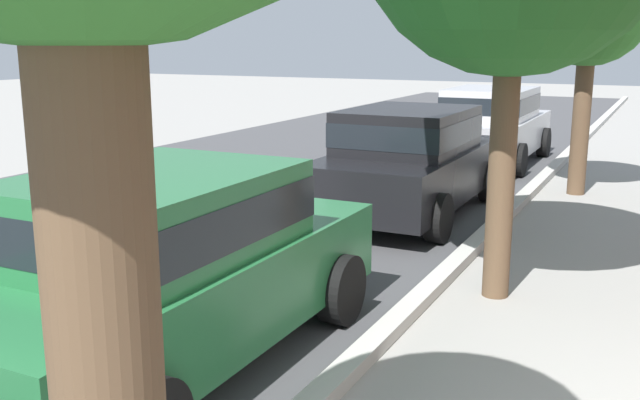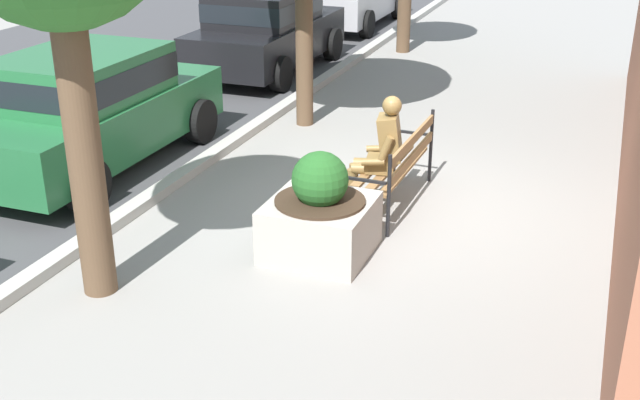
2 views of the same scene
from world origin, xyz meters
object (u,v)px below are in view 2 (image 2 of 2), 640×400
parked_car_black (266,28)px  bronze_statue_seated (377,154)px  concrete_planter (320,216)px  parked_car_green (89,106)px  park_bench (398,162)px

parked_car_black → bronze_statue_seated: bearing=-144.9°
bronze_statue_seated → concrete_planter: size_ratio=1.23×
bronze_statue_seated → concrete_planter: bearing=171.7°
parked_car_green → parked_car_black: (5.61, 0.00, 0.00)m
parked_car_green → parked_car_black: same height
parked_car_green → parked_car_black: 5.61m
park_bench → concrete_planter: bearing=164.8°
park_bench → parked_car_black: size_ratio=0.44×
bronze_statue_seated → concrete_planter: bronze_statue_seated is taller
bronze_statue_seated → parked_car_black: size_ratio=0.33×
bronze_statue_seated → parked_car_green: bearing=90.3°
park_bench → parked_car_green: (-0.19, 4.14, 0.30)m
park_bench → bronze_statue_seated: bearing=128.2°
bronze_statue_seated → concrete_planter: (-1.34, 0.20, -0.25)m
parked_car_green → parked_car_black: bearing=0.0°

